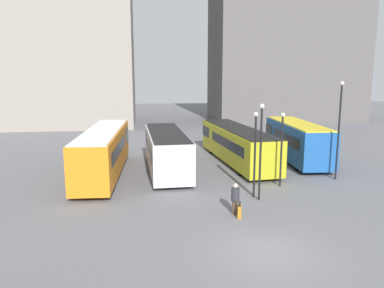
% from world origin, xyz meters
% --- Properties ---
extents(ground_plane, '(160.00, 160.00, 0.00)m').
position_xyz_m(ground_plane, '(0.00, 0.00, 0.00)').
color(ground_plane, slate).
extents(building_block_right, '(22.18, 11.75, 28.67)m').
position_xyz_m(building_block_right, '(17.15, 43.25, 14.34)').
color(building_block_right, '#5B5656').
rests_on(building_block_right, ground_plane).
extents(bus_0, '(3.05, 12.33, 3.25)m').
position_xyz_m(bus_0, '(-7.69, 13.19, 1.77)').
color(bus_0, orange).
rests_on(bus_0, ground_plane).
extents(bus_1, '(2.95, 10.11, 2.98)m').
position_xyz_m(bus_1, '(-3.21, 13.53, 1.62)').
color(bus_1, silver).
rests_on(bus_1, ground_plane).
extents(bus_2, '(3.64, 12.64, 2.86)m').
position_xyz_m(bus_2, '(2.65, 15.67, 1.57)').
color(bus_2, gold).
rests_on(bus_2, ground_plane).
extents(bus_3, '(3.08, 9.91, 3.19)m').
position_xyz_m(bus_3, '(7.70, 15.48, 1.73)').
color(bus_3, '#1E56A3').
rests_on(bus_3, ground_plane).
extents(traveler, '(0.53, 0.53, 1.64)m').
position_xyz_m(traveler, '(-0.31, 4.27, 0.98)').
color(traveler, '#4C3828').
rests_on(traveler, ground_plane).
extents(suitcase, '(0.29, 0.45, 0.93)m').
position_xyz_m(suitcase, '(-0.20, 3.76, 0.33)').
color(suitcase, '#B27A1E').
rests_on(suitcase, ground_plane).
extents(lamp_post_0, '(0.28, 0.28, 4.74)m').
position_xyz_m(lamp_post_0, '(3.76, 8.70, 2.85)').
color(lamp_post_0, black).
rests_on(lamp_post_0, ground_plane).
extents(lamp_post_1, '(0.28, 0.28, 5.01)m').
position_xyz_m(lamp_post_1, '(1.44, 6.80, 2.99)').
color(lamp_post_1, black).
rests_on(lamp_post_1, ground_plane).
extents(lamp_post_2, '(0.28, 0.28, 6.64)m').
position_xyz_m(lamp_post_2, '(8.11, 9.72, 3.84)').
color(lamp_post_2, black).
rests_on(lamp_post_2, ground_plane).
extents(lamp_post_3, '(0.28, 0.28, 5.50)m').
position_xyz_m(lamp_post_3, '(1.61, 6.29, 3.25)').
color(lamp_post_3, black).
rests_on(lamp_post_3, ground_plane).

